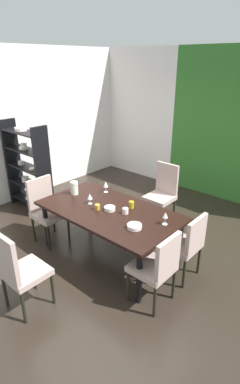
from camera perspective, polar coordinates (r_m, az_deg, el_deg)
ground_plane at (r=4.67m, az=-2.88°, el=-10.36°), size 5.26×5.86×0.02m
back_panel_interior at (r=7.22m, az=3.60°, el=14.47°), size 1.94×0.10×2.88m
left_interior_panel at (r=6.08m, az=-21.24°, el=11.17°), size 0.10×5.86×2.88m
dining_table at (r=4.10m, az=-2.12°, el=-4.27°), size 1.95×1.07×0.75m
chair_left_near at (r=4.70m, az=-13.97°, el=-2.88°), size 0.44×0.44×1.00m
chair_right_far at (r=3.88m, az=12.44°, el=-9.41°), size 0.44×0.44×0.91m
chair_head_near at (r=3.49m, az=-18.85°, el=-13.65°), size 0.44×0.44×1.03m
chair_head_far at (r=5.16m, az=8.12°, el=0.19°), size 0.44×0.45×1.02m
chair_right_near at (r=3.44m, az=7.19°, el=-13.73°), size 0.44×0.44×0.93m
display_shelf at (r=5.72m, az=-17.24°, el=4.64°), size 1.04×0.30×1.63m
wine_glass_rear at (r=3.70m, az=8.63°, el=-4.48°), size 0.07×0.07×0.16m
wine_glass_center at (r=4.20m, az=-5.76°, el=-0.88°), size 0.07×0.07×0.16m
wine_glass_front at (r=4.54m, az=-2.74°, el=1.43°), size 0.07×0.07×0.17m
serving_bowl_corner at (r=4.03m, az=-1.97°, el=-3.17°), size 0.15×0.15×0.05m
serving_bowl_north at (r=3.62m, az=2.76°, el=-6.56°), size 0.18×0.18×0.05m
cup_near_window at (r=3.94m, az=1.03°, el=-3.61°), size 0.08×0.08×0.08m
cup_near_shelf at (r=4.05m, az=-4.32°, el=-2.88°), size 0.07×0.07×0.08m
cup_right at (r=4.09m, az=2.19°, el=-2.44°), size 0.07×0.07×0.10m
pitcher_east at (r=4.53m, az=-8.69°, el=0.78°), size 0.13×0.11×0.20m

